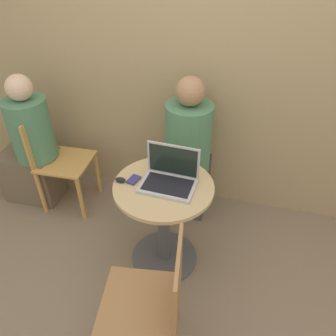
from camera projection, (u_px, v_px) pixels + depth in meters
The scene contains 10 objects.
ground_plane at pixel (164, 257), 2.46m from camera, with size 12.00×12.00×0.00m, color #7F6B56.
back_wall at pixel (193, 49), 2.30m from camera, with size 7.00×0.05×2.60m.
round_table at pixel (164, 215), 2.19m from camera, with size 0.64×0.64×0.70m.
laptop at pixel (170, 177), 2.02m from camera, with size 0.35×0.24×0.24m.
cell_phone at pixel (134, 180), 2.07m from camera, with size 0.08×0.10×0.02m.
computer_mouse at pixel (120, 180), 2.05m from camera, with size 0.07×0.04×0.03m.
chair_empty at pixel (153, 303), 1.67m from camera, with size 0.46×0.46×0.86m.
person_seated at pixel (189, 158), 2.63m from camera, with size 0.35×0.54×1.20m.
chair_background at pixel (58, 160), 2.71m from camera, with size 0.42×0.42×0.83m.
person_background at pixel (31, 152), 2.74m from camera, with size 0.52×0.34×1.15m.
Camera 1 is at (0.43, -1.51, 2.00)m, focal length 35.00 mm.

